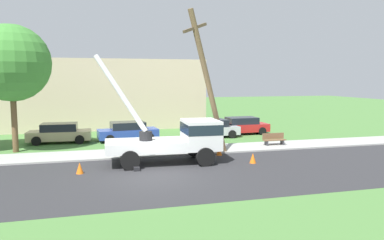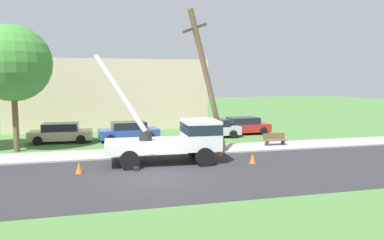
{
  "view_description": "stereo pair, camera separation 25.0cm",
  "coord_description": "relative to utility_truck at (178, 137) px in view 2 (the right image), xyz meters",
  "views": [
    {
      "loc": [
        -2.88,
        -17.31,
        4.65
      ],
      "look_at": [
        2.92,
        4.07,
        2.2
      ],
      "focal_mm": 35.19,
      "sensor_mm": 36.0,
      "label": 1
    },
    {
      "loc": [
        -2.64,
        -17.37,
        4.65
      ],
      "look_at": [
        2.92,
        4.07,
        2.2
      ],
      "focal_mm": 35.19,
      "sensor_mm": 36.0,
      "label": 2
    }
  ],
  "objects": [
    {
      "name": "ground_plane",
      "position": [
        -1.76,
        9.26,
        -1.41
      ],
      "size": [
        120.0,
        120.0,
        0.0
      ],
      "primitive_type": "plane",
      "color": "#477538"
    },
    {
      "name": "parked_sedan_red",
      "position": [
        7.58,
        9.03,
        -0.7
      ],
      "size": [
        4.46,
        2.11,
        1.42
      ],
      "color": "#B21E1E",
      "rests_on": "ground"
    },
    {
      "name": "traffic_cone_ahead",
      "position": [
        3.94,
        -1.27,
        -1.13
      ],
      "size": [
        0.36,
        0.36,
        0.56
      ],
      "primitive_type": "cone",
      "color": "orange",
      "rests_on": "ground"
    },
    {
      "name": "parked_sedan_blue",
      "position": [
        -1.97,
        8.16,
        -0.7
      ],
      "size": [
        4.54,
        2.26,
        1.42
      ],
      "color": "#263F99",
      "rests_on": "ground"
    },
    {
      "name": "sidewalk_strip",
      "position": [
        -1.76,
        3.07,
        -1.36
      ],
      "size": [
        80.0,
        2.9,
        0.1
      ],
      "primitive_type": "cube",
      "color": "#9E9E99",
      "rests_on": "ground"
    },
    {
      "name": "roadside_tree_near",
      "position": [
        -9.29,
        5.58,
        4.18
      ],
      "size": [
        4.78,
        4.78,
        8.0
      ],
      "color": "brown",
      "rests_on": "ground"
    },
    {
      "name": "traffic_cone_curbside",
      "position": [
        2.86,
        1.24,
        -1.13
      ],
      "size": [
        0.36,
        0.36,
        0.56
      ],
      "primitive_type": "cone",
      "color": "orange",
      "rests_on": "ground"
    },
    {
      "name": "traffic_cone_behind",
      "position": [
        -5.23,
        -1.18,
        -1.13
      ],
      "size": [
        0.36,
        0.36,
        0.56
      ],
      "primitive_type": "cone",
      "color": "orange",
      "rests_on": "ground"
    },
    {
      "name": "lowrise_building_backdrop",
      "position": [
        -3.05,
        16.86,
        1.79
      ],
      "size": [
        18.0,
        6.0,
        6.4
      ],
      "primitive_type": "cube",
      "color": "#C6B293",
      "rests_on": "ground"
    },
    {
      "name": "parked_sedan_tan",
      "position": [
        -6.85,
        8.53,
        -0.7
      ],
      "size": [
        4.48,
        2.15,
        1.42
      ],
      "color": "tan",
      "rests_on": "ground"
    },
    {
      "name": "leaning_utility_pole",
      "position": [
        2.11,
        1.21,
        3.0
      ],
      "size": [
        3.31,
        1.92,
        8.61
      ],
      "color": "brown",
      "rests_on": "ground"
    },
    {
      "name": "road_asphalt",
      "position": [
        -1.76,
        -2.74,
        -1.4
      ],
      "size": [
        80.0,
        8.72,
        0.01
      ],
      "primitive_type": "cube",
      "color": "#2B2B2D",
      "rests_on": "ground"
    },
    {
      "name": "parked_sedan_silver",
      "position": [
        4.5,
        7.99,
        -0.7
      ],
      "size": [
        4.51,
        2.2,
        1.42
      ],
      "color": "#B7B7BF",
      "rests_on": "ground"
    },
    {
      "name": "park_bench",
      "position": [
        7.51,
        3.14,
        -0.95
      ],
      "size": [
        1.6,
        0.45,
        0.9
      ],
      "color": "brown",
      "rests_on": "ground"
    },
    {
      "name": "utility_truck",
      "position": [
        0.0,
        0.0,
        0.0
      ],
      "size": [
        6.75,
        3.21,
        5.98
      ],
      "color": "silver",
      "rests_on": "ground"
    }
  ]
}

